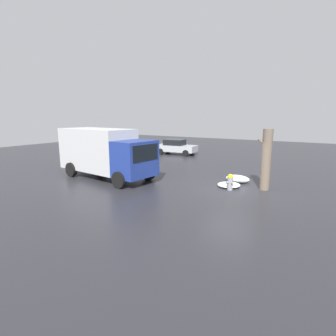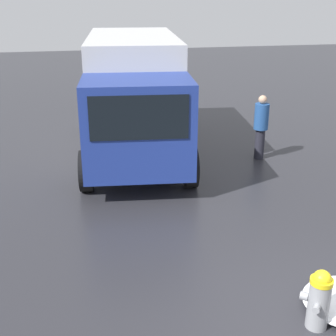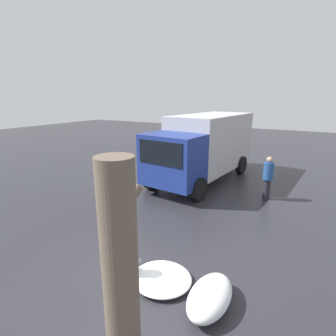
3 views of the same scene
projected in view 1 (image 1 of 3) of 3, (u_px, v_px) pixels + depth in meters
name	position (u px, v px, depth m)	size (l,w,h in m)	color
ground_plane	(230.00, 190.00, 13.53)	(60.00, 60.00, 0.00)	#28282D
fire_hydrant	(230.00, 182.00, 13.44)	(0.43, 0.41, 0.85)	gray
tree_trunk	(266.00, 160.00, 13.32)	(0.75, 0.49, 3.13)	#6B5B4C
delivery_truck	(104.00, 151.00, 15.94)	(6.75, 3.09, 2.99)	navy
pedestrian	(150.00, 158.00, 18.02)	(0.36, 0.36, 1.66)	#23232D
parked_car	(176.00, 147.00, 26.10)	(4.12, 2.23, 1.48)	#ADB2B7
snow_pile_by_hydrant	(229.00, 185.00, 14.17)	(1.20, 1.28, 0.20)	white
snow_pile_curbside	(238.00, 179.00, 15.01)	(1.36, 0.74, 0.43)	white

